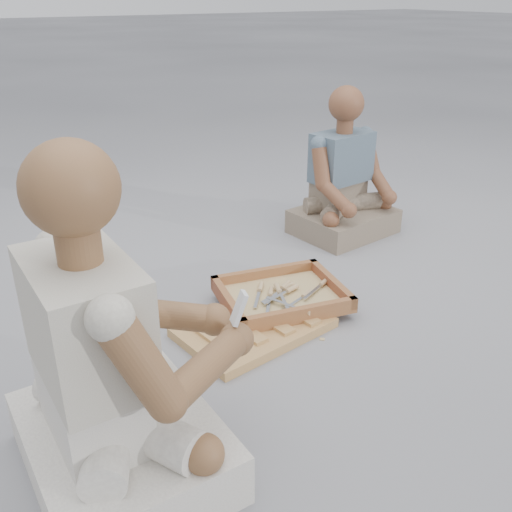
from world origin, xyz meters
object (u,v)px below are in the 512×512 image
craftsman (112,375)px  companion (344,187)px  carved_panel (254,327)px  tool_tray (281,296)px

craftsman → companion: size_ratio=1.20×
craftsman → carved_panel: bearing=119.9°
carved_panel → tool_tray: (0.20, 0.10, 0.04)m
carved_panel → companion: (0.98, 0.65, 0.25)m
carved_panel → companion: bearing=33.7°
tool_tray → craftsman: bearing=-149.5°
carved_panel → tool_tray: bearing=26.6°
carved_panel → tool_tray: size_ratio=1.00×
tool_tray → craftsman: 1.09m
tool_tray → craftsman: craftsman is taller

